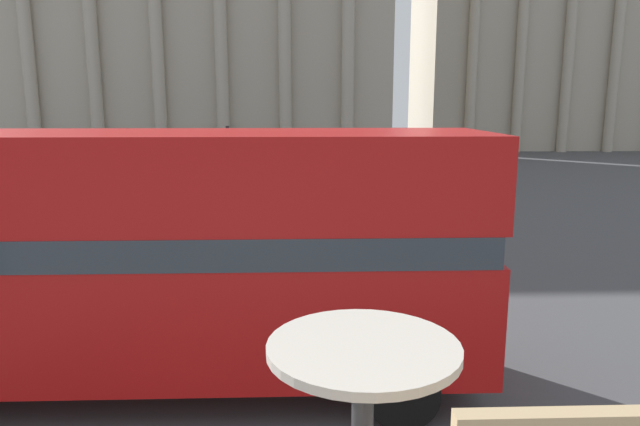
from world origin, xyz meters
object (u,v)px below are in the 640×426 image
object	(u,v)px
double_decker_bus	(148,251)
car_black	(218,185)
traffic_light_mid	(231,164)
car_white	(184,173)
plaza_building_right	(582,52)
pedestrian_white	(289,221)
traffic_light_near	(162,203)
cafe_dining_table	(363,402)
pedestrian_red	(286,176)

from	to	relation	value
double_decker_bus	car_black	world-z (taller)	double_decker_bus
traffic_light_mid	car_white	size ratio (longest dim) A/B	0.89
plaza_building_right	pedestrian_white	world-z (taller)	plaza_building_right
traffic_light_near	double_decker_bus	bearing A→B (deg)	-79.87
plaza_building_right	car_white	world-z (taller)	plaza_building_right
traffic_light_mid	pedestrian_white	bearing A→B (deg)	-51.22
cafe_dining_table	pedestrian_red	xyz separation A→B (m)	(-0.88, 26.28, -2.65)
cafe_dining_table	car_black	distance (m)	25.52
traffic_light_near	traffic_light_mid	world-z (taller)	traffic_light_mid
pedestrian_white	car_black	bearing A→B (deg)	-152.06
double_decker_bus	pedestrian_white	size ratio (longest dim) A/B	6.09
car_white	cafe_dining_table	bearing A→B (deg)	97.44
double_decker_bus	pedestrian_white	world-z (taller)	double_decker_bus
double_decker_bus	car_black	xyz separation A→B (m)	(-1.51, 18.14, -1.59)
plaza_building_right	traffic_light_near	xyz separation A→B (m)	(-31.40, -45.72, -7.13)
cafe_dining_table	car_black	xyz separation A→B (m)	(-4.05, 25.03, -2.91)
plaza_building_right	traffic_light_near	world-z (taller)	plaza_building_right
traffic_light_near	traffic_light_mid	size ratio (longest dim) A/B	0.95
traffic_light_mid	car_black	xyz separation A→B (m)	(-1.49, 7.24, -1.75)
traffic_light_mid	cafe_dining_table	bearing A→B (deg)	-81.81
double_decker_bus	traffic_light_mid	size ratio (longest dim) A/B	2.77
double_decker_bus	traffic_light_near	bearing A→B (deg)	106.58
double_decker_bus	pedestrian_red	xyz separation A→B (m)	(1.66, 19.39, -1.33)
cafe_dining_table	traffic_light_near	xyz separation A→B (m)	(-3.25, 10.89, -1.28)
plaza_building_right	pedestrian_white	size ratio (longest dim) A/B	19.43
car_white	car_black	distance (m)	5.22
pedestrian_red	plaza_building_right	bearing A→B (deg)	-138.93
traffic_light_near	pedestrian_red	size ratio (longest dim) A/B	2.12
pedestrian_white	traffic_light_near	bearing A→B (deg)	-23.37
plaza_building_right	car_white	distance (m)	44.85
plaza_building_right	car_white	size ratio (longest dim) A/B	7.86
cafe_dining_table	pedestrian_white	xyz separation A→B (m)	(-0.55, 15.29, -2.63)
cafe_dining_table	traffic_light_mid	size ratio (longest dim) A/B	0.20
traffic_light_near	pedestrian_white	size ratio (longest dim) A/B	2.09
car_black	pedestrian_white	world-z (taller)	pedestrian_white
car_black	pedestrian_white	distance (m)	10.35
cafe_dining_table	traffic_light_mid	xyz separation A→B (m)	(-2.56, 17.79, -1.17)
car_black	traffic_light_mid	bearing A→B (deg)	-27.98
cafe_dining_table	double_decker_bus	bearing A→B (deg)	110.22
pedestrian_red	pedestrian_white	bearing A→B (deg)	86.55
traffic_light_mid	car_white	world-z (taller)	traffic_light_mid
plaza_building_right	double_decker_bus	bearing A→B (deg)	-121.68
car_white	pedestrian_red	xyz separation A→B (m)	(5.69, -3.32, 0.26)
double_decker_bus	car_black	bearing A→B (deg)	101.19
cafe_dining_table	traffic_light_mid	bearing A→B (deg)	98.19
car_black	traffic_light_near	bearing A→B (deg)	-36.37
cafe_dining_table	plaza_building_right	size ratio (longest dim) A/B	0.02
traffic_light_near	pedestrian_red	xyz separation A→B (m)	(2.37, 15.39, -1.37)
plaza_building_right	pedestrian_red	world-z (taller)	plaza_building_right
traffic_light_mid	pedestrian_red	distance (m)	8.78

